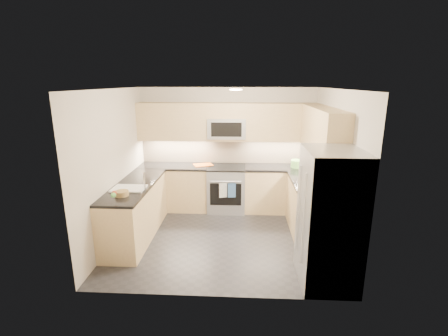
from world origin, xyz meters
TOP-DOWN VIEW (x-y plane):
  - floor at (0.00, 0.00)m, footprint 3.60×3.20m
  - ceiling at (0.00, 0.00)m, footprint 3.60×3.20m
  - wall_back at (0.00, 1.60)m, footprint 3.60×0.02m
  - wall_front at (0.00, -1.60)m, footprint 3.60×0.02m
  - wall_left at (-1.80, 0.00)m, footprint 0.02×3.20m
  - wall_right at (1.80, 0.00)m, footprint 0.02×3.20m
  - base_cab_back_left at (-1.09, 1.30)m, footprint 1.42×0.60m
  - base_cab_back_right at (1.09, 1.30)m, footprint 1.42×0.60m
  - base_cab_right at (1.50, 0.15)m, footprint 0.60×1.70m
  - base_cab_peninsula at (-1.50, 0.00)m, footprint 0.60×2.00m
  - countertop_back_left at (-1.09, 1.30)m, footprint 1.42×0.63m
  - countertop_back_right at (1.09, 1.30)m, footprint 1.42×0.63m
  - countertop_right at (1.50, 0.15)m, footprint 0.63×1.70m
  - countertop_peninsula at (-1.50, 0.00)m, footprint 0.63×2.00m
  - upper_cab_back at (0.00, 1.43)m, footprint 3.60×0.35m
  - upper_cab_right at (1.62, 0.28)m, footprint 0.35×1.95m
  - backsplash_back at (0.00, 1.60)m, footprint 3.60×0.01m
  - backsplash_right at (1.80, 0.45)m, footprint 0.01×2.30m
  - gas_range at (0.00, 1.28)m, footprint 0.76×0.65m
  - range_cooktop at (0.00, 1.28)m, footprint 0.76×0.65m
  - oven_door_glass at (0.00, 0.95)m, footprint 0.62×0.02m
  - oven_handle at (0.00, 0.93)m, footprint 0.60×0.02m
  - microwave at (0.00, 1.40)m, footprint 0.76×0.40m
  - microwave_door at (0.00, 1.20)m, footprint 0.60×0.01m
  - refrigerator at (1.45, -1.15)m, footprint 0.70×0.90m
  - fridge_handle_left at (1.08, -1.33)m, footprint 0.02×0.02m
  - fridge_handle_right at (1.08, -0.97)m, footprint 0.02×0.02m
  - sink_basin at (-1.50, -0.25)m, footprint 0.52×0.38m
  - faucet at (-1.24, -0.25)m, footprint 0.03×0.03m
  - utensil_bowl at (1.43, 1.27)m, footprint 0.34×0.34m
  - cutting_board at (-0.48, 1.34)m, footprint 0.44×0.38m
  - fruit_basket at (-1.50, -0.57)m, footprint 0.23×0.23m
  - fruit_apple at (-1.52, -0.78)m, footprint 0.07×0.07m
  - fruit_pear at (-1.50, -0.86)m, footprint 0.07×0.07m
  - dish_towel_check at (-0.05, 0.91)m, footprint 0.15×0.06m
  - dish_towel_blue at (0.12, 0.91)m, footprint 0.15×0.03m

SIDE VIEW (x-z plane):
  - floor at x=0.00m, z-range 0.00..0.00m
  - base_cab_back_left at x=-1.09m, z-range 0.00..0.90m
  - base_cab_back_right at x=1.09m, z-range 0.00..0.90m
  - base_cab_right at x=1.50m, z-range 0.00..0.90m
  - base_cab_peninsula at x=-1.50m, z-range 0.00..0.90m
  - oven_door_glass at x=0.00m, z-range 0.22..0.68m
  - gas_range at x=0.00m, z-range 0.00..0.91m
  - dish_towel_check at x=-0.05m, z-range 0.40..0.70m
  - dish_towel_blue at x=0.12m, z-range 0.41..0.69m
  - oven_handle at x=0.00m, z-range 0.71..0.73m
  - sink_basin at x=-1.50m, z-range 0.80..0.96m
  - refrigerator at x=1.45m, z-range 0.00..1.80m
  - range_cooktop at x=0.00m, z-range 0.90..0.93m
  - countertop_back_left at x=-1.09m, z-range 0.90..0.94m
  - countertop_back_right at x=1.09m, z-range 0.90..0.94m
  - countertop_right at x=1.50m, z-range 0.90..0.94m
  - countertop_peninsula at x=-1.50m, z-range 0.90..0.94m
  - cutting_board at x=-0.48m, z-range 0.94..0.95m
  - fridge_handle_left at x=1.08m, z-range 0.35..1.55m
  - fridge_handle_right at x=1.08m, z-range 0.35..1.55m
  - fruit_basket at x=-1.50m, z-range 0.94..1.01m
  - utensil_bowl at x=1.43m, z-range 0.94..1.09m
  - fruit_apple at x=-1.52m, z-range 1.02..1.09m
  - fruit_pear at x=-1.50m, z-range 1.02..1.09m
  - faucet at x=-1.24m, z-range 0.94..1.22m
  - backsplash_back at x=0.00m, z-range 0.94..1.45m
  - backsplash_right at x=1.80m, z-range 0.94..1.45m
  - wall_back at x=0.00m, z-range 0.00..2.50m
  - wall_front at x=0.00m, z-range 0.00..2.50m
  - wall_left at x=-1.80m, z-range 0.00..2.50m
  - wall_right at x=1.80m, z-range 0.00..2.50m
  - microwave at x=0.00m, z-range 1.50..1.90m
  - microwave_door at x=0.00m, z-range 1.56..1.84m
  - upper_cab_back at x=0.00m, z-range 1.45..2.20m
  - upper_cab_right at x=1.62m, z-range 1.45..2.20m
  - ceiling at x=0.00m, z-range 2.49..2.51m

